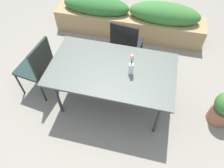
{
  "coord_description": "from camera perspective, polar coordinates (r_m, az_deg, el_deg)",
  "views": [
    {
      "loc": [
        0.49,
        -1.67,
        2.76
      ],
      "look_at": [
        0.07,
        0.1,
        0.44
      ],
      "focal_mm": 33.81,
      "sensor_mm": 36.0,
      "label": 1
    }
  ],
  "objects": [
    {
      "name": "potted_plant",
      "position": [
        3.28,
        28.05,
        -5.82
      ],
      "size": [
        0.32,
        0.32,
        0.56
      ],
      "color": "#9E6047",
      "rests_on": "ground"
    },
    {
      "name": "dining_table",
      "position": [
        2.75,
        -0.0,
        3.47
      ],
      "size": [
        1.63,
        0.94,
        0.76
      ],
      "color": "#4C514C",
      "rests_on": "ground"
    },
    {
      "name": "chair_far_side",
      "position": [
        3.38,
        3.75,
        10.86
      ],
      "size": [
        0.5,
        0.5,
        0.97
      ],
      "rotation": [
        0.0,
        0.0,
        -0.13
      ],
      "color": "black",
      "rests_on": "ground"
    },
    {
      "name": "ground_plane",
      "position": [
        3.27,
        -1.55,
        -5.88
      ],
      "size": [
        12.0,
        12.0,
        0.0
      ],
      "primitive_type": "plane",
      "color": "gray"
    },
    {
      "name": "chair_end_left",
      "position": [
        3.21,
        -19.54,
        4.7
      ],
      "size": [
        0.5,
        0.5,
        0.96
      ],
      "rotation": [
        0.0,
        0.0,
        1.44
      ],
      "color": "#172927",
      "rests_on": "ground"
    },
    {
      "name": "flower_vase",
      "position": [
        2.57,
        5.24,
        4.98
      ],
      "size": [
        0.06,
        0.06,
        0.31
      ],
      "color": "silver",
      "rests_on": "dining_table"
    },
    {
      "name": "planter_box",
      "position": [
        4.27,
        4.75,
        17.31
      ],
      "size": [
        2.87,
        0.51,
        0.74
      ],
      "color": "#9E7F56",
      "rests_on": "ground"
    }
  ]
}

